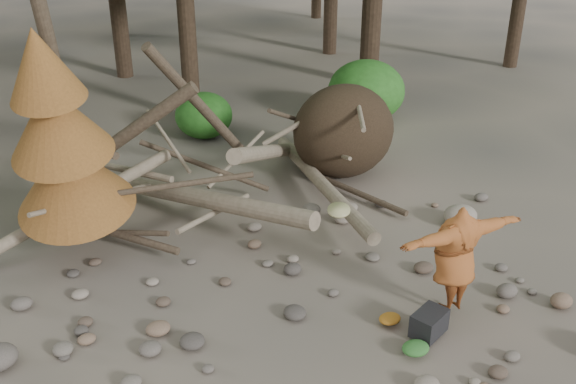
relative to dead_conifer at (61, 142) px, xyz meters
name	(u,v)px	position (x,y,z in m)	size (l,w,h in m)	color
ground	(347,316)	(3.12, -3.37, -2.11)	(120.00, 120.00, 0.00)	#514C44
deadfall_pile	(321,139)	(5.13, 0.87, -1.16)	(8.55, 5.24, 3.30)	#332619
dead_conifer	(61,142)	(0.00, 0.00, 0.00)	(2.06, 2.16, 4.35)	#4C3F30
bush_mid	(204,115)	(3.92, 4.43, -1.55)	(1.40, 1.40, 1.12)	#27661D
bush_right	(366,91)	(8.12, 3.63, -1.31)	(2.00, 2.00, 1.60)	#317925
frisbee_thrower	(455,258)	(4.50, -3.97, -1.20)	(3.09, 0.65, 2.07)	#A05224
backpack	(429,326)	(3.85, -4.29, -1.94)	(0.51, 0.34, 0.34)	black
cloth_green	(415,351)	(3.45, -4.53, -2.04)	(0.38, 0.32, 0.14)	#2F6A2A
cloth_orange	(390,321)	(3.53, -3.84, -2.05)	(0.33, 0.27, 0.12)	#A4661C
boulder_mid_right	(460,216)	(6.43, -2.00, -1.92)	(0.63, 0.57, 0.38)	gray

